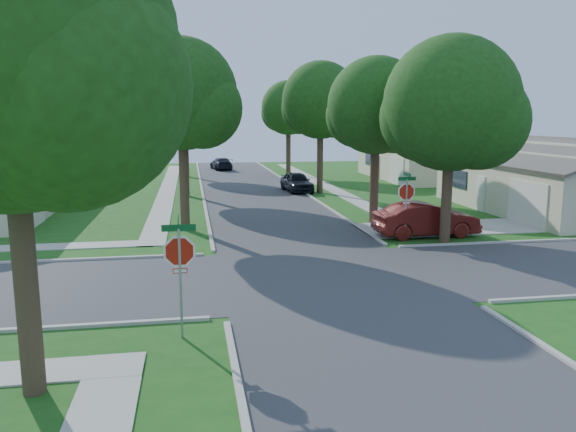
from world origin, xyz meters
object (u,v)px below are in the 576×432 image
at_px(tree_sw_corner, 11,60).
at_px(tree_w_mid, 184,100).
at_px(house_ne_near, 552,185).
at_px(car_driveway, 426,220).
at_px(tree_e_near, 377,110).
at_px(tree_w_far, 186,116).
at_px(car_curb_west, 221,164).
at_px(house_ne_far, 424,161).
at_px(tree_ne_corner, 452,110).
at_px(car_curb_east, 297,182).
at_px(stop_sign_sw, 180,256).
at_px(tree_w_near, 183,99).
at_px(tree_e_far, 289,110).
at_px(house_nw_far, 50,164).
at_px(tree_e_mid, 321,104).
at_px(stop_sign_ne, 406,195).

bearing_deg(tree_sw_corner, tree_w_mid, 84.30).
height_order(house_ne_near, car_driveway, house_ne_near).
bearing_deg(tree_e_near, tree_w_far, 110.61).
distance_m(tree_e_near, car_curb_west, 32.53).
distance_m(tree_w_mid, house_ne_far, 22.68).
xyz_separation_m(tree_ne_corner, car_curb_west, (-7.56, 36.39, -4.97)).
height_order(car_curb_east, car_curb_west, car_curb_east).
height_order(house_ne_far, car_curb_east, house_ne_far).
height_order(stop_sign_sw, car_driveway, stop_sign_sw).
height_order(tree_ne_corner, car_curb_east, tree_ne_corner).
distance_m(tree_ne_corner, car_curb_west, 37.49).
bearing_deg(house_ne_near, stop_sign_sw, -142.82).
bearing_deg(tree_w_near, tree_w_mid, 89.98).
relative_size(house_ne_far, car_driveway, 2.91).
distance_m(tree_e_far, tree_w_mid, 16.05).
relative_size(tree_e_far, tree_w_mid, 0.91).
bearing_deg(car_curb_east, tree_e_near, -88.27).
relative_size(tree_w_mid, house_nw_far, 0.70).
bearing_deg(house_ne_far, tree_sw_corner, -123.06).
height_order(stop_sign_sw, tree_w_mid, tree_w_mid).
bearing_deg(tree_e_mid, car_curb_west, 106.92).
bearing_deg(tree_ne_corner, tree_e_far, 93.09).
bearing_deg(tree_ne_corner, tree_w_far, 110.28).
height_order(stop_sign_ne, tree_ne_corner, tree_ne_corner).
relative_size(tree_e_far, house_ne_far, 0.64).
bearing_deg(house_ne_far, tree_e_near, -119.35).
xyz_separation_m(tree_w_near, house_ne_far, (20.64, 19.99, -4.60)).
bearing_deg(car_curb_west, house_ne_near, 112.24).
relative_size(tree_ne_corner, house_ne_far, 0.64).
bearing_deg(house_nw_far, tree_w_far, 10.05).
distance_m(tree_e_mid, car_curb_west, 21.23).
xyz_separation_m(stop_sign_sw, tree_e_mid, (9.46, 25.71, 4.22)).
height_order(tree_e_far, house_ne_far, tree_e_far).
relative_size(car_driveway, car_curb_west, 1.08).
bearing_deg(tree_ne_corner, tree_e_mid, 95.45).
distance_m(tree_e_near, tree_sw_corner, 20.12).
bearing_deg(tree_sw_corner, tree_w_far, 86.11).
relative_size(house_nw_far, car_curb_east, 3.23).
distance_m(stop_sign_ne, house_ne_far, 26.80).
bearing_deg(tree_e_mid, tree_e_far, 90.02).
xyz_separation_m(house_ne_far, car_curb_west, (-17.19, 11.60, -0.89)).
height_order(tree_w_near, house_ne_near, tree_w_near).
relative_size(tree_w_near, house_nw_far, 0.66).
xyz_separation_m(tree_e_mid, tree_w_near, (-9.40, -12.00, -0.14)).
bearing_deg(house_ne_far, tree_w_mid, -158.83).
xyz_separation_m(stop_sign_sw, car_curb_east, (7.90, 26.62, -1.31)).
relative_size(tree_ne_corner, house_nw_far, 0.64).
bearing_deg(tree_e_mid, tree_ne_corner, -84.55).
distance_m(stop_sign_sw, tree_w_far, 38.86).
height_order(stop_sign_sw, tree_e_far, tree_e_far).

